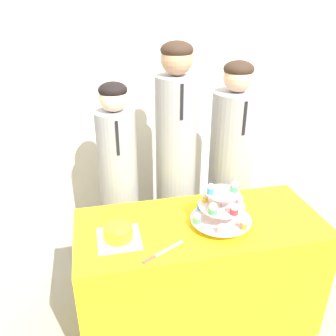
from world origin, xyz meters
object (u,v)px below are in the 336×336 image
cupcake_stand (221,208)px  student_1 (176,170)px  student_0 (120,190)px  student_2 (230,175)px  round_cake (118,232)px  cake_knife (156,256)px

cupcake_stand → student_1: size_ratio=0.20×
student_0 → student_1: bearing=0.0°
cupcake_stand → student_0: size_ratio=0.24×
student_2 → round_cake: bearing=-144.8°
student_1 → student_2: size_ratio=1.08×
round_cake → cake_knife: (0.17, -0.17, -0.05)m
cake_knife → student_1: size_ratio=0.14×
student_0 → cupcake_stand: bearing=-49.5°
student_0 → round_cake: bearing=-95.6°
student_1 → student_2: 0.42m
round_cake → student_0: bearing=84.4°
round_cake → cake_knife: round_cake is taller
student_0 → student_1: student_1 is taller
student_1 → student_2: student_1 is taller
round_cake → student_0: size_ratio=0.16×
cake_knife → cupcake_stand: 0.45m
cupcake_stand → student_1: bearing=100.7°
round_cake → cake_knife: bearing=-45.5°
cake_knife → student_2: 1.04m
round_cake → student_1: size_ratio=0.14×
cake_knife → round_cake: bearing=106.2°
student_0 → student_1: size_ratio=0.86×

